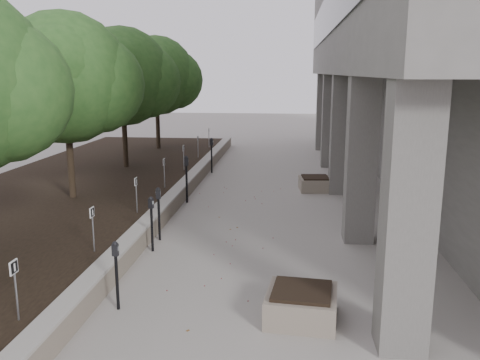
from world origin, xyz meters
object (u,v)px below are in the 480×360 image
at_px(crabapple_tree_4, 123,98).
at_px(parking_meter_5, 212,155).
at_px(parking_meter_1, 117,276).
at_px(parking_meter_3, 159,214).
at_px(planter_front, 302,304).
at_px(crabapple_tree_5, 157,92).
at_px(planter_back, 315,183).
at_px(parking_meter_4, 187,179).
at_px(parking_meter_2, 152,224).
at_px(crabapple_tree_3, 67,106).

height_order(crabapple_tree_4, parking_meter_5, crabapple_tree_4).
bearing_deg(parking_meter_1, parking_meter_3, 93.81).
relative_size(parking_meter_3, planter_front, 1.16).
xyz_separation_m(crabapple_tree_5, parking_meter_1, (3.55, -16.23, -2.49)).
bearing_deg(parking_meter_1, planter_back, 68.28).
bearing_deg(parking_meter_3, parking_meter_4, 82.62).
relative_size(parking_meter_2, parking_meter_4, 0.86).
distance_m(parking_meter_3, parking_meter_5, 8.54).
bearing_deg(parking_meter_5, crabapple_tree_5, 140.39).
distance_m(crabapple_tree_5, parking_meter_3, 13.18).
bearing_deg(parking_meter_4, crabapple_tree_5, 91.36).
bearing_deg(crabapple_tree_5, parking_meter_1, -77.67).
bearing_deg(planter_front, crabapple_tree_3, 137.10).
relative_size(parking_meter_1, parking_meter_5, 0.86).
bearing_deg(crabapple_tree_4, planter_front, -59.10).
bearing_deg(planter_back, crabapple_tree_3, -156.05).
height_order(parking_meter_3, parking_meter_5, parking_meter_5).
relative_size(crabapple_tree_3, parking_meter_2, 4.16).
xyz_separation_m(parking_meter_1, parking_meter_5, (-0.26, 12.25, 0.10)).
height_order(crabapple_tree_3, parking_meter_2, crabapple_tree_3).
height_order(crabapple_tree_3, crabapple_tree_5, same).
relative_size(parking_meter_1, parking_meter_3, 0.93).
bearing_deg(crabapple_tree_4, parking_meter_1, -72.46).
distance_m(crabapple_tree_4, crabapple_tree_5, 5.00).
height_order(parking_meter_3, planter_back, parking_meter_3).
bearing_deg(parking_meter_2, crabapple_tree_5, 123.92).
xyz_separation_m(crabapple_tree_3, parking_meter_1, (3.55, -6.23, -2.49)).
height_order(parking_meter_1, parking_meter_4, parking_meter_4).
height_order(crabapple_tree_5, parking_meter_2, crabapple_tree_5).
xyz_separation_m(parking_meter_1, parking_meter_2, (-0.19, 2.93, 0.03)).
relative_size(crabapple_tree_3, crabapple_tree_4, 1.00).
height_order(parking_meter_2, planter_front, parking_meter_2).
distance_m(crabapple_tree_5, parking_meter_4, 9.70).
height_order(parking_meter_1, parking_meter_3, parking_meter_3).
bearing_deg(parking_meter_1, crabapple_tree_3, 119.97).
bearing_deg(planter_front, parking_meter_4, 115.16).
height_order(crabapple_tree_4, planter_back, crabapple_tree_4).
bearing_deg(planter_front, parking_meter_1, 179.32).
xyz_separation_m(crabapple_tree_4, parking_meter_2, (3.36, -8.30, -2.47)).
bearing_deg(parking_meter_2, parking_meter_1, -66.57).
bearing_deg(parking_meter_2, planter_back, 78.25).
distance_m(crabapple_tree_4, parking_meter_5, 4.19).
bearing_deg(parking_meter_2, crabapple_tree_3, 155.23).
distance_m(crabapple_tree_3, parking_meter_2, 5.32).
xyz_separation_m(crabapple_tree_5, planter_front, (6.74, -16.27, -2.85)).
height_order(crabapple_tree_5, parking_meter_4, crabapple_tree_5).
xyz_separation_m(parking_meter_5, planter_back, (4.11, -2.74, -0.48)).
bearing_deg(planter_front, crabapple_tree_5, 112.52).
bearing_deg(parking_meter_1, parking_meter_2, 93.99).
xyz_separation_m(parking_meter_4, planter_front, (3.49, -7.44, -0.49)).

